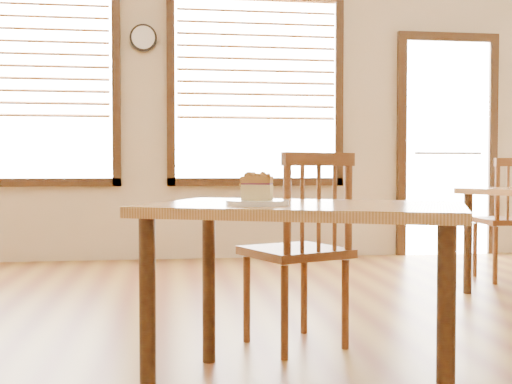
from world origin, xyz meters
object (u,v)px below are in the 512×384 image
cafe_chair_second (509,218)px  cake_slice (257,186)px  cafe_chair_main (300,249)px  cafe_table_main (306,230)px  wall_clock (143,38)px  plate (257,203)px

cafe_chair_second → cake_slice: bearing=48.0°
cafe_chair_main → cake_slice: 0.89m
cafe_chair_second → cake_slice: (-2.35, -2.40, 0.32)m
cafe_table_main → cafe_chair_main: size_ratio=1.43×
wall_clock → cafe_chair_main: wall_clock is taller
cafe_table_main → plate: bearing=-134.1°
wall_clock → cafe_chair_second: 3.69m
cafe_table_main → cafe_chair_main: cafe_chair_main is taller
cafe_chair_main → cake_slice: (-0.32, -0.76, 0.33)m
cafe_chair_main → cake_slice: size_ratio=7.49×
wall_clock → cafe_chair_second: size_ratio=0.27×
cafe_table_main → plate: 0.24m
cafe_chair_second → plate: bearing=48.0°
wall_clock → cafe_table_main: size_ratio=0.19×
cake_slice → cafe_table_main: bearing=40.1°
plate → cake_slice: (0.00, -0.00, 0.06)m
cafe_table_main → cake_slice: cake_slice is taller
cafe_table_main → cafe_chair_second: 3.16m
wall_clock → cafe_chair_main: (0.87, -3.21, -1.66)m
cafe_chair_second → plate: 3.37m
cafe_table_main → cafe_chair_second: size_ratio=1.42×
wall_clock → plate: wall_clock is taller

